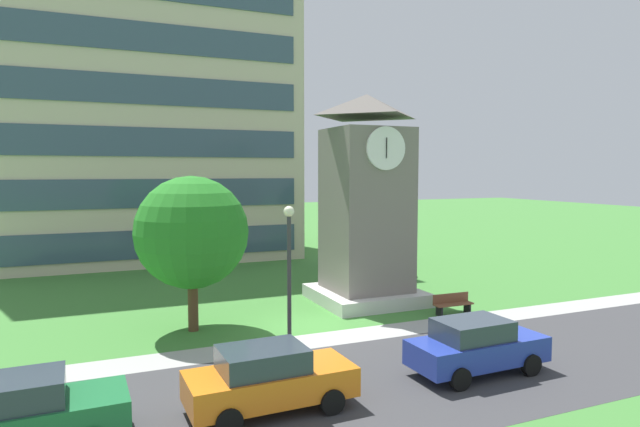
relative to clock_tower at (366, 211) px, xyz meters
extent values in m
plane|color=#3D7A33|center=(-3.88, -2.83, -4.33)|extent=(160.00, 160.00, 0.00)
cube|color=#38383A|center=(-3.88, -8.98, -4.33)|extent=(120.00, 7.20, 0.01)
cube|color=#9E9E99|center=(-3.88, -4.58, -4.33)|extent=(120.00, 1.60, 0.01)
cube|color=beige|center=(-8.21, 19.32, 6.87)|extent=(20.23, 12.87, 22.40)
cube|color=#384C60|center=(-8.21, 12.84, -2.73)|extent=(18.61, 0.10, 1.80)
cube|color=#384C60|center=(-8.21, 12.84, 0.47)|extent=(18.61, 0.10, 1.80)
cube|color=#384C60|center=(-8.21, 12.84, 3.67)|extent=(18.61, 0.10, 1.80)
cube|color=#384C60|center=(-8.21, 12.84, 6.87)|extent=(18.61, 0.10, 1.80)
cube|color=#384C60|center=(-8.21, 12.84, 10.07)|extent=(18.61, 0.10, 1.80)
cube|color=slate|center=(-0.01, 0.01, -0.24)|extent=(3.46, 3.46, 8.17)
cube|color=beige|center=(-0.01, 0.01, -4.03)|extent=(4.67, 4.67, 0.60)
pyramid|color=#5D5751|center=(-0.01, 0.01, 4.89)|extent=(3.80, 3.80, 1.05)
cylinder|color=white|center=(-0.01, -1.78, 2.86)|extent=(1.90, 0.12, 1.90)
cylinder|color=white|center=(1.78, 0.01, 2.86)|extent=(0.12, 1.90, 1.90)
cube|color=black|center=(-0.01, -1.85, 3.03)|extent=(0.05, 0.09, 0.57)
cube|color=black|center=(-0.01, -1.86, 2.86)|extent=(0.06, 0.06, 0.86)
cube|color=brown|center=(2.40, -3.57, -3.88)|extent=(1.81, 0.53, 0.06)
cube|color=brown|center=(2.40, -3.35, -3.65)|extent=(1.80, 0.10, 0.40)
cube|color=black|center=(1.68, -3.55, -4.11)|extent=(0.09, 0.43, 0.45)
cube|color=black|center=(3.12, -3.59, -4.11)|extent=(0.09, 0.43, 0.45)
cylinder|color=#333338|center=(-5.88, -5.63, -1.99)|extent=(0.14, 0.14, 4.68)
sphere|color=#F2EFCC|center=(-5.88, -5.63, 0.53)|extent=(0.36, 0.36, 0.36)
cylinder|color=#513823|center=(3.69, 6.74, -3.05)|extent=(0.42, 0.42, 2.56)
sphere|color=#2E7826|center=(3.69, 6.74, -0.66)|extent=(3.18, 3.18, 3.18)
cylinder|color=#513823|center=(-8.39, -1.57, -3.16)|extent=(0.39, 0.39, 2.34)
sphere|color=#247B22|center=(-8.39, -1.57, -0.48)|extent=(4.34, 4.34, 4.34)
cube|color=#1E6B38|center=(-13.46, -9.32, -3.62)|extent=(4.48, 1.88, 0.76)
cube|color=#2D3842|center=(-13.69, -9.32, -2.94)|extent=(2.26, 1.61, 0.60)
cylinder|color=black|center=(-12.11, -8.42, -4.00)|extent=(0.67, 0.24, 0.66)
cube|color=orange|center=(-7.77, -9.46, -3.62)|extent=(4.37, 1.91, 0.76)
cube|color=#2D3842|center=(-7.99, -9.47, -2.94)|extent=(2.20, 1.64, 0.60)
cylinder|color=black|center=(-6.45, -8.55, -4.00)|extent=(0.67, 0.24, 0.66)
cylinder|color=black|center=(-6.41, -10.31, -4.00)|extent=(0.67, 0.24, 0.66)
cylinder|color=black|center=(-9.14, -8.62, -4.00)|extent=(0.67, 0.24, 0.66)
cylinder|color=black|center=(-9.09, -10.38, -4.00)|extent=(0.67, 0.24, 0.66)
cube|color=#23389E|center=(-1.13, -9.46, -3.62)|extent=(4.37, 1.84, 0.76)
cube|color=#2D3842|center=(-1.34, -9.47, -2.94)|extent=(2.20, 1.58, 0.60)
cylinder|color=black|center=(0.19, -8.58, -4.00)|extent=(0.67, 0.24, 0.66)
cylinder|color=black|center=(0.24, -10.28, -4.00)|extent=(0.67, 0.24, 0.66)
cylinder|color=black|center=(-2.49, -8.64, -4.00)|extent=(0.67, 0.24, 0.66)
cylinder|color=black|center=(-2.44, -10.34, -4.00)|extent=(0.67, 0.24, 0.66)
camera|label=1|loc=(-11.91, -22.50, 1.87)|focal=30.39mm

